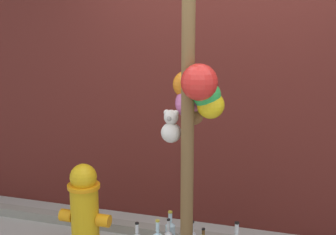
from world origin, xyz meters
TOP-DOWN VIEW (x-y plane):
  - building_wall at (0.00, 1.36)m, footprint 10.00×0.20m
  - memorial_post at (-0.08, 0.36)m, footprint 0.47×0.51m
  - fire_hydrant at (-0.98, 0.40)m, footprint 0.43×0.26m

SIDE VIEW (x-z plane):
  - fire_hydrant at x=-0.98m, z-range 0.00..0.78m
  - memorial_post at x=-0.08m, z-range 0.08..3.05m
  - building_wall at x=0.00m, z-range 0.00..3.48m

